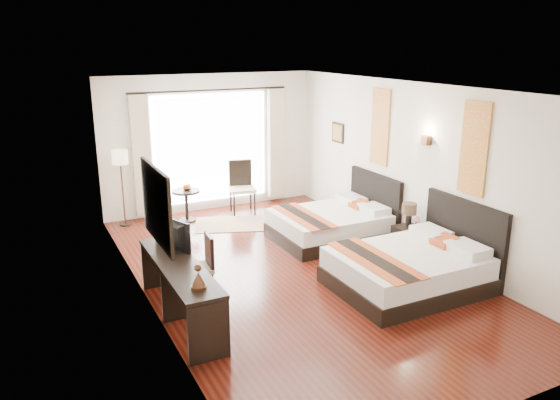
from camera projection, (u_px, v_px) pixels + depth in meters
name	position (u px, v px, depth m)	size (l,w,h in m)	color
floor	(295.00, 273.00, 8.40)	(4.50, 7.50, 0.01)	#370D0A
ceiling	(297.00, 88.00, 7.61)	(4.50, 7.50, 0.02)	white
wall_headboard	(417.00, 169.00, 8.96)	(0.01, 7.50, 2.80)	silver
wall_desk	(143.00, 204.00, 7.04)	(0.01, 7.50, 2.80)	silver
wall_window	(210.00, 143.00, 11.22)	(4.50, 0.01, 2.80)	silver
wall_entry	(497.00, 281.00, 4.79)	(4.50, 0.01, 2.80)	silver
window_glass	(211.00, 148.00, 11.23)	(2.40, 0.02, 2.20)	white
sheer_curtain	(212.00, 148.00, 11.18)	(2.30, 0.02, 2.10)	white
drape_left	(141.00, 156.00, 10.53)	(0.35, 0.14, 2.35)	#BBAE91
drape_right	(276.00, 144.00, 11.77)	(0.35, 0.14, 2.35)	#BBAE91
art_panel_near	(474.00, 149.00, 7.77)	(0.03, 0.50, 1.35)	maroon
art_panel_far	(380.00, 127.00, 9.68)	(0.03, 0.50, 1.35)	maroon
wall_sconce	(426.00, 140.00, 8.59)	(0.10, 0.14, 0.14)	#452918
mirror_frame	(156.00, 205.00, 6.47)	(0.04, 1.25, 0.95)	black
mirror_glass	(159.00, 205.00, 6.48)	(0.01, 1.12, 0.82)	white
bed_near	(412.00, 267.00, 7.81)	(2.10, 1.64, 1.18)	black
bed_far	(334.00, 223.00, 9.76)	(1.97, 1.53, 1.11)	black
nightstand	(410.00, 242.00, 8.98)	(0.41, 0.51, 0.49)	black
table_lamp	(409.00, 210.00, 8.91)	(0.24, 0.24, 0.38)	black
vase	(416.00, 226.00, 8.76)	(0.14, 0.14, 0.14)	black
console_desk	(180.00, 291.00, 6.90)	(0.50, 2.20, 0.76)	black
television	(168.00, 234.00, 7.22)	(0.72, 0.10, 0.42)	black
bronze_figurine	(198.00, 278.00, 6.08)	(0.17, 0.17, 0.26)	#452918
desk_chair	(199.00, 278.00, 7.55)	(0.45, 0.45, 0.88)	#C6B598
floor_lamp	(120.00, 162.00, 10.20)	(0.30, 0.30, 1.47)	black
side_table	(187.00, 206.00, 10.71)	(0.54, 0.54, 0.63)	black
fruit_bowl	(187.00, 189.00, 10.63)	(0.20, 0.20, 0.05)	#4D341B
window_chair	(242.00, 197.00, 11.23)	(0.59, 0.59, 1.07)	#C6B598
jute_rug	(231.00, 224.00, 10.57)	(1.38, 0.94, 0.01)	tan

